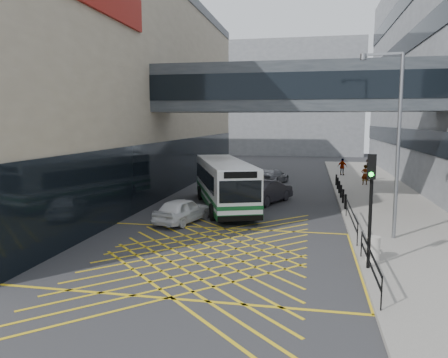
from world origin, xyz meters
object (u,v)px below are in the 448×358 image
Objects in this scene: litter_bin at (373,249)px; pedestrian_c at (342,167)px; car_white at (182,210)px; car_silver at (272,176)px; street_lamp at (394,134)px; car_dark at (267,191)px; pedestrian_a at (365,175)px; bus at (224,183)px; pedestrian_b at (368,170)px; traffic_light at (371,195)px.

litter_bin is 0.57× the size of pedestrian_c.
car_silver is at bearing -86.44° from car_white.
litter_bin is at bearing -100.23° from street_lamp.
pedestrian_c is at bearing -120.58° from car_silver.
pedestrian_a is at bearing -106.92° from car_dark.
pedestrian_b is at bearing 32.32° from bus.
car_white is 4.60× the size of litter_bin.
car_dark is at bearing 123.19° from traffic_light.
car_silver is 21.79m from litter_bin.
litter_bin is 20.99m from pedestrian_a.
street_lamp is (6.40, -8.29, 4.03)m from car_dark.
traffic_light is 0.50× the size of street_lamp.
street_lamp is 23.83m from pedestrian_c.
car_white is 0.85× the size of car_dark.
bus reaches higher than car_silver.
car_dark is at bearing 90.89° from pedestrian_c.
pedestrian_a is at bearing 96.17° from traffic_light.
traffic_light reaches higher than pedestrian_c.
car_dark is at bearing 113.59° from litter_bin.
car_dark reaches higher than litter_bin.
pedestrian_b is (1.48, 19.77, -3.71)m from street_lamp.
pedestrian_b reaches higher than car_dark.
litter_bin is at bearing -125.39° from pedestrian_b.
pedestrian_b is at bearing -119.78° from pedestrian_a.
pedestrian_c is at bearing -89.09° from car_dark.
litter_bin is at bearing 86.44° from traffic_light.
traffic_light is at bearing 67.51° from pedestrian_a.
car_white is 11.20m from street_lamp.
car_white is at bearing 87.94° from pedestrian_c.
car_dark is 3.05× the size of pedestrian_a.
car_dark is 11.22m from street_lamp.
pedestrian_c reaches higher than car_silver.
car_white is at bearing 93.27° from car_silver.
bus is 2.61× the size of traffic_light.
car_dark is 9.17m from car_silver.
pedestrian_a is 6.38m from pedestrian_c.
car_white is at bearing 149.63° from litter_bin.
street_lamp is at bearing 71.52° from litter_bin.
pedestrian_b is at bearing -148.82° from car_silver.
bus is 2.41× the size of car_silver.
bus is at bearing 128.05° from litter_bin.
litter_bin is at bearing 135.66° from car_dark.
bus is 4.80m from car_white.
street_lamp is 8.81× the size of litter_bin.
car_silver is 0.54× the size of street_lamp.
street_lamp reaches higher than car_white.
traffic_light is at bearing 119.20° from car_silver.
car_silver is at bearing -17.60° from pedestrian_a.
car_silver is 2.70× the size of pedestrian_a.
pedestrian_a reaches higher than pedestrian_c.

